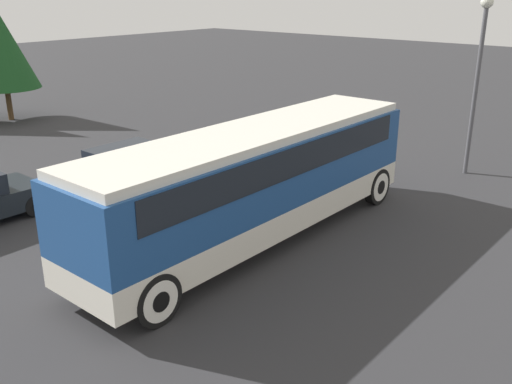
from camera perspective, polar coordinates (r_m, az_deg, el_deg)
ground_plane at (r=15.97m, az=0.00°, el=-4.84°), size 120.00×120.00×0.00m
tour_bus at (r=15.33m, az=0.23°, el=1.86°), size 11.34×2.60×3.18m
parked_car_near at (r=20.94m, az=-12.54°, el=2.75°), size 4.75×1.96×1.33m
lamp_post at (r=22.22m, az=21.43°, el=11.98°), size 0.44×0.44×6.39m
tree_right at (r=32.61m, az=-24.15°, el=12.96°), size 3.49×3.49×5.72m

